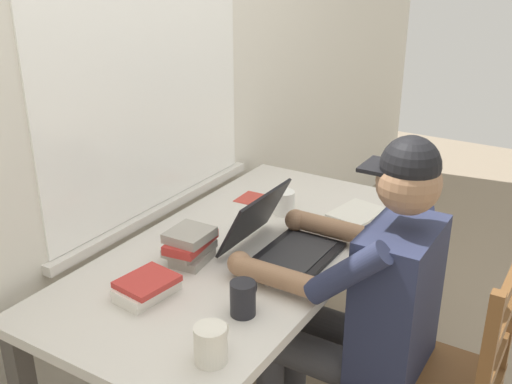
{
  "coord_description": "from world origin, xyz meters",
  "views": [
    {
      "loc": [
        -1.6,
        -1.03,
        1.73
      ],
      "look_at": [
        0.0,
        -0.05,
        0.95
      ],
      "focal_mm": 42.51,
      "sensor_mm": 36.0,
      "label": 1
    }
  ],
  "objects_px": {
    "coffee_mug_white": "(211,344)",
    "book_stack_side": "(147,287)",
    "seated_person": "(365,296)",
    "landscape_photo_print": "(250,198)",
    "coffee_mug_dark": "(243,298)",
    "wooden_chair": "(444,382)",
    "book_stack_main": "(191,245)",
    "desk": "(244,269)",
    "coffee_mug_spare": "(284,202)",
    "laptop": "(279,240)",
    "computer_mouse": "(328,224)"
  },
  "relations": [
    {
      "from": "seated_person",
      "to": "wooden_chair",
      "type": "xyz_separation_m",
      "value": [
        -0.0,
        -0.28,
        -0.22
      ]
    },
    {
      "from": "desk",
      "to": "computer_mouse",
      "type": "distance_m",
      "value": 0.36
    },
    {
      "from": "laptop",
      "to": "computer_mouse",
      "type": "distance_m",
      "value": 0.27
    },
    {
      "from": "desk",
      "to": "laptop",
      "type": "relative_size",
      "value": 4.59
    },
    {
      "from": "coffee_mug_white",
      "to": "book_stack_side",
      "type": "xyz_separation_m",
      "value": [
        0.15,
        0.34,
        -0.02
      ]
    },
    {
      "from": "seated_person",
      "to": "desk",
      "type": "bearing_deg",
      "value": 90.97
    },
    {
      "from": "landscape_photo_print",
      "to": "wooden_chair",
      "type": "bearing_deg",
      "value": -113.35
    },
    {
      "from": "seated_person",
      "to": "landscape_photo_print",
      "type": "xyz_separation_m",
      "value": [
        0.37,
        0.67,
        0.06
      ]
    },
    {
      "from": "coffee_mug_dark",
      "to": "landscape_photo_print",
      "type": "xyz_separation_m",
      "value": [
        0.73,
        0.43,
        -0.05
      ]
    },
    {
      "from": "laptop",
      "to": "book_stack_main",
      "type": "relative_size",
      "value": 1.61
    },
    {
      "from": "wooden_chair",
      "to": "book_stack_main",
      "type": "height_order",
      "value": "wooden_chair"
    },
    {
      "from": "seated_person",
      "to": "coffee_mug_spare",
      "type": "relative_size",
      "value": 10.08
    },
    {
      "from": "wooden_chair",
      "to": "coffee_mug_dark",
      "type": "distance_m",
      "value": 0.71
    },
    {
      "from": "wooden_chair",
      "to": "coffee_mug_dark",
      "type": "bearing_deg",
      "value": 124.78
    },
    {
      "from": "book_stack_side",
      "to": "computer_mouse",
      "type": "bearing_deg",
      "value": -20.45
    },
    {
      "from": "computer_mouse",
      "to": "book_stack_main",
      "type": "height_order",
      "value": "book_stack_main"
    },
    {
      "from": "coffee_mug_dark",
      "to": "book_stack_side",
      "type": "xyz_separation_m",
      "value": [
        -0.07,
        0.3,
        -0.02
      ]
    },
    {
      "from": "wooden_chair",
      "to": "computer_mouse",
      "type": "distance_m",
      "value": 0.68
    },
    {
      "from": "laptop",
      "to": "coffee_mug_white",
      "type": "bearing_deg",
      "value": -167.12
    },
    {
      "from": "desk",
      "to": "seated_person",
      "type": "xyz_separation_m",
      "value": [
        0.01,
        -0.46,
        0.03
      ]
    },
    {
      "from": "computer_mouse",
      "to": "landscape_photo_print",
      "type": "distance_m",
      "value": 0.41
    },
    {
      "from": "book_stack_side",
      "to": "coffee_mug_white",
      "type": "bearing_deg",
      "value": -113.24
    },
    {
      "from": "wooden_chair",
      "to": "laptop",
      "type": "xyz_separation_m",
      "value": [
        0.02,
        0.61,
        0.33
      ]
    },
    {
      "from": "desk",
      "to": "coffee_mug_dark",
      "type": "height_order",
      "value": "coffee_mug_dark"
    },
    {
      "from": "laptop",
      "to": "book_stack_side",
      "type": "height_order",
      "value": "laptop"
    },
    {
      "from": "wooden_chair",
      "to": "coffee_mug_white",
      "type": "xyz_separation_m",
      "value": [
        -0.58,
        0.47,
        0.33
      ]
    },
    {
      "from": "desk",
      "to": "coffee_mug_spare",
      "type": "bearing_deg",
      "value": 2.74
    },
    {
      "from": "coffee_mug_dark",
      "to": "coffee_mug_spare",
      "type": "bearing_deg",
      "value": 19.51
    },
    {
      "from": "wooden_chair",
      "to": "book_stack_side",
      "type": "bearing_deg",
      "value": 117.99
    },
    {
      "from": "laptop",
      "to": "book_stack_side",
      "type": "bearing_deg",
      "value": 155.4
    },
    {
      "from": "coffee_mug_dark",
      "to": "landscape_photo_print",
      "type": "height_order",
      "value": "coffee_mug_dark"
    },
    {
      "from": "desk",
      "to": "wooden_chair",
      "type": "bearing_deg",
      "value": -89.4
    },
    {
      "from": "coffee_mug_white",
      "to": "coffee_mug_dark",
      "type": "relative_size",
      "value": 1.1
    },
    {
      "from": "desk",
      "to": "coffee_mug_dark",
      "type": "relative_size",
      "value": 13.66
    },
    {
      "from": "seated_person",
      "to": "coffee_mug_white",
      "type": "bearing_deg",
      "value": 161.78
    },
    {
      "from": "wooden_chair",
      "to": "book_stack_main",
      "type": "distance_m",
      "value": 0.92
    },
    {
      "from": "coffee_mug_white",
      "to": "landscape_photo_print",
      "type": "relative_size",
      "value": 0.96
    },
    {
      "from": "laptop",
      "to": "book_stack_main",
      "type": "xyz_separation_m",
      "value": [
        -0.21,
        0.23,
        0.01
      ]
    },
    {
      "from": "computer_mouse",
      "to": "book_stack_side",
      "type": "distance_m",
      "value": 0.76
    },
    {
      "from": "computer_mouse",
      "to": "desk",
      "type": "bearing_deg",
      "value": 146.63
    },
    {
      "from": "computer_mouse",
      "to": "coffee_mug_dark",
      "type": "xyz_separation_m",
      "value": [
        -0.64,
        -0.03,
        0.04
      ]
    },
    {
      "from": "coffee_mug_dark",
      "to": "laptop",
      "type": "bearing_deg",
      "value": 13.82
    },
    {
      "from": "desk",
      "to": "landscape_photo_print",
      "type": "relative_size",
      "value": 11.85
    },
    {
      "from": "desk",
      "to": "coffee_mug_spare",
      "type": "height_order",
      "value": "coffee_mug_spare"
    },
    {
      "from": "coffee_mug_spare",
      "to": "book_stack_main",
      "type": "xyz_separation_m",
      "value": [
        -0.5,
        0.08,
        0.01
      ]
    },
    {
      "from": "seated_person",
      "to": "landscape_photo_print",
      "type": "height_order",
      "value": "seated_person"
    },
    {
      "from": "coffee_mug_dark",
      "to": "book_stack_side",
      "type": "relative_size",
      "value": 0.56
    },
    {
      "from": "wooden_chair",
      "to": "landscape_photo_print",
      "type": "relative_size",
      "value": 7.1
    },
    {
      "from": "wooden_chair",
      "to": "seated_person",
      "type": "bearing_deg",
      "value": 90.0
    },
    {
      "from": "laptop",
      "to": "book_stack_main",
      "type": "height_order",
      "value": "laptop"
    }
  ]
}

